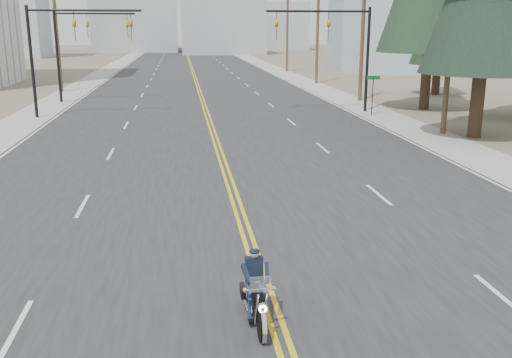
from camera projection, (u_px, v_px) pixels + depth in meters
The scene contains 18 objects.
road at pixel (193, 72), 74.76m from camera, with size 20.00×200.00×0.01m, color #303033.
sidewalk_left at pixel (103, 73), 73.31m from camera, with size 3.00×200.00×0.01m, color #A5A5A0.
sidewalk_right at pixel (279, 72), 76.21m from camera, with size 3.00×200.00×0.01m, color #A5A5A0.
traffic_mast_left at pixel (63, 39), 35.94m from camera, with size 7.10×0.26×7.00m.
traffic_mast_right at pixel (339, 39), 38.21m from camera, with size 7.10×0.26×7.00m.
traffic_mast_far at pixel (79, 38), 43.58m from camera, with size 6.10×0.26×7.00m.
street_sign at pixel (373, 88), 37.32m from camera, with size 0.90×0.06×2.62m.
utility_pole_b at pixel (452, 21), 29.76m from camera, with size 2.20×0.30×11.50m.
utility_pole_c at pixel (363, 27), 44.20m from camera, with size 2.20×0.30×11.00m.
utility_pole_d at pixel (318, 25), 58.51m from camera, with size 2.20×0.30×11.50m.
utility_pole_e at pixel (287, 27), 74.87m from camera, with size 2.20×0.30×11.00m.
utility_pole_left at pixel (56, 30), 50.69m from camera, with size 2.20×0.30×10.50m.
haze_bldg_a at pixel (5, 0), 110.65m from camera, with size 14.00×12.00×22.00m, color #B7BCC6.
haze_bldg_b at pixel (222, 22), 126.68m from camera, with size 18.00×14.00×14.00m, color #ADB2B7.
haze_bldg_c at pixel (385, 11), 115.83m from camera, with size 16.00×12.00×18.00m, color #B7BCC6.
haze_bldg_e at pixel (279, 27), 153.04m from camera, with size 14.00×14.00×12.00m, color #B7BCC6.
motorcyclist at pixel (256, 289), 11.03m from camera, with size 0.81×1.88×1.47m, color black, non-canonical shape.
conifer_far at pixel (442, 5), 48.06m from camera, with size 4.86×4.86×13.03m.
Camera 1 is at (-1.71, -6.28, 5.62)m, focal length 40.00 mm.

